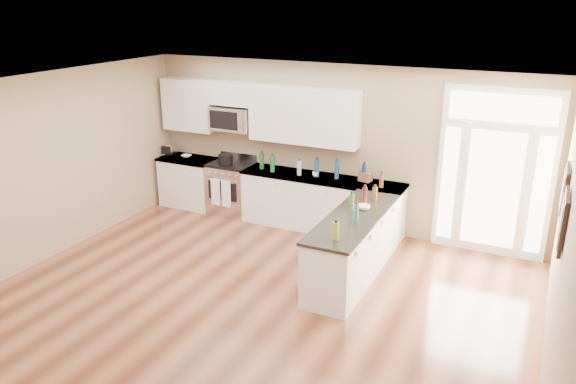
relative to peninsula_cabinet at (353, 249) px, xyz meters
The scene contains 20 objects.
ground 2.46m from the peninsula_cabinet, 112.44° to the right, with size 8.00×8.00×0.00m, color #562B18.
room_shell 2.74m from the peninsula_cabinet, 112.44° to the right, with size 8.00×8.00×8.00m.
back_cabinet_left 4.06m from the peninsula_cabinet, 159.09° to the left, with size 1.10×0.66×0.94m.
back_cabinet_right 1.81m from the peninsula_cabinet, 126.68° to the left, with size 2.85×0.66×0.94m.
peninsula_cabinet is the anchor object (origin of this frame).
upper_cabinet_left 4.39m from the peninsula_cabinet, 157.26° to the left, with size 1.04×0.33×0.95m, color silver.
upper_cabinet_right 2.65m from the peninsula_cabinet, 133.15° to the left, with size 1.94×0.33×0.95m, color silver.
upper_cabinet_short 3.73m from the peninsula_cabinet, 150.98° to the left, with size 0.82×0.33×0.40m, color silver.
microwave 3.53m from the peninsula_cabinet, 151.57° to the left, with size 0.78×0.41×0.42m.
entry_door 2.52m from the peninsula_cabinet, 46.51° to the left, with size 1.70×0.10×2.60m.
wall_art_near 2.84m from the peninsula_cabinet, ahead, with size 0.05×0.58×0.58m.
wall_art_far 3.02m from the peninsula_cabinet, 22.25° to the right, with size 0.05×0.58×0.58m.
kitchen_range 3.21m from the peninsula_cabinet, 153.21° to the left, with size 0.77×0.69×1.08m.
stockpot 3.28m from the peninsula_cabinet, 155.02° to the left, with size 0.26×0.26×0.20m, color black.
toaster_oven 4.57m from the peninsula_cabinet, 160.61° to the left, with size 0.25×0.20×0.22m, color silver.
cardboard_box 1.70m from the peninsula_cabinet, 102.78° to the left, with size 0.20×0.14×0.16m, color brown.
bowl_left 4.18m from the peninsula_cabinet, 159.02° to the left, with size 0.18×0.18×0.04m, color white.
bowl_peninsula 0.62m from the peninsula_cabinet, 84.37° to the left, with size 0.19×0.19×0.06m, color white.
cup_counter 1.95m from the peninsula_cabinet, 129.62° to the left, with size 0.11×0.11×0.09m, color white.
counter_bottles 1.37m from the peninsula_cabinet, 130.12° to the left, with size 2.39×2.46×0.30m.
Camera 1 is at (3.24, -4.68, 3.83)m, focal length 35.00 mm.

